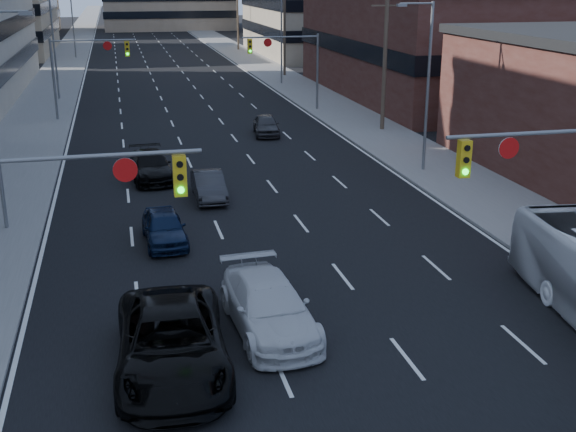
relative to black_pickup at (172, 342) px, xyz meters
The scene contains 23 objects.
road_surface 123.25m from the black_pickup, 87.85° to the left, with size 18.00×300.00×0.02m, color black.
sidewalk_left 123.35m from the black_pickup, 93.20° to the left, with size 5.00×300.00×0.15m, color slate.
sidewalk_right 124.21m from the black_pickup, 82.54° to the left, with size 5.00×300.00×0.15m, color slate.
storefront_right_mid 51.91m from the black_pickup, 56.45° to the left, with size 20.00×30.00×9.00m, color #472119.
office_right_far 86.61m from the black_pickup, 69.95° to the left, with size 22.00×28.00×14.00m, color gray.
bg_block_right 128.59m from the black_pickup, 73.44° to the left, with size 22.00×22.00×12.00m, color gray.
signal_near_left 4.61m from the black_pickup, 157.87° to the left, with size 6.59×0.33×6.00m.
signal_near_right 12.61m from the black_pickup, ahead, with size 6.59×0.33×6.00m.
signal_far_left 38.43m from the black_pickup, 94.59° to the left, with size 6.09×0.33×6.00m.
signal_far_right 40.23m from the black_pickup, 72.13° to the left, with size 6.09×0.33×6.00m.
utility_pole_block 34.01m from the black_pickup, 60.02° to the left, with size 2.20×0.28×11.00m.
utility_pole_midblock 61.70m from the black_pickup, 74.13° to the left, with size 2.20×0.28×11.00m.
utility_pole_distant 90.86m from the black_pickup, 79.32° to the left, with size 2.20×0.28×11.00m.
streetlight_left_mid 48.68m from the black_pickup, 96.78° to the left, with size 2.03×0.22×9.00m.
streetlight_left_far 83.46m from the black_pickup, 93.94° to the left, with size 2.03×0.22×9.00m.
streetlight_right_near 23.89m from the black_pickup, 50.52° to the left, with size 2.03×0.22×9.00m.
streetlight_right_far 55.38m from the black_pickup, 74.29° to the left, with size 2.03×0.22×9.00m.
black_pickup is the anchor object (origin of this frame).
white_van 3.50m from the black_pickup, 30.41° to the left, with size 2.20×5.42×1.57m, color silver.
sedan_blue 10.10m from the black_pickup, 87.17° to the left, with size 1.60×3.98×1.35m, color #0D1934.
sedan_grey_center 16.08m from the black_pickup, 79.19° to the left, with size 1.39×3.98×1.31m, color #2C2C2E.
sedan_black_far 20.03m from the black_pickup, 88.60° to the left, with size 2.03×4.99×1.45m, color black.
sedan_grey_right 30.95m from the black_pickup, 73.67° to the left, with size 1.61×4.01×1.37m, color #333335.
Camera 1 is at (-5.56, -10.65, 10.14)m, focal length 45.00 mm.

